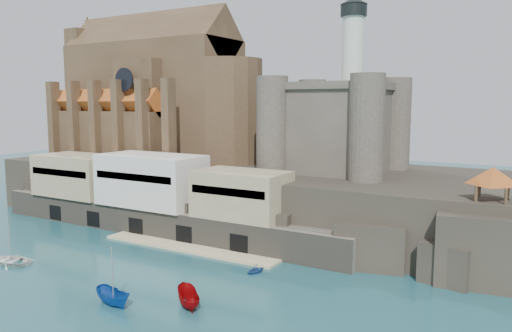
{
  "coord_description": "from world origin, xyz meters",
  "views": [
    {
      "loc": [
        47.41,
        -39.24,
        21.77
      ],
      "look_at": [
        5.52,
        32.0,
        11.18
      ],
      "focal_mm": 35.0,
      "sensor_mm": 36.0,
      "label": 1
    }
  ],
  "objects_px": {
    "castle_keep": "(336,123)",
    "boat_2": "(113,304)",
    "church": "(159,100)",
    "pavilion": "(493,178)"
  },
  "relations": [
    {
      "from": "boat_2",
      "to": "castle_keep",
      "type": "bearing_deg",
      "value": 2.5
    },
    {
      "from": "castle_keep",
      "to": "pavilion",
      "type": "distance_m",
      "value": 30.5
    },
    {
      "from": "church",
      "to": "boat_2",
      "type": "relative_size",
      "value": 8.44
    },
    {
      "from": "castle_keep",
      "to": "boat_2",
      "type": "relative_size",
      "value": 5.26
    },
    {
      "from": "castle_keep",
      "to": "pavilion",
      "type": "bearing_deg",
      "value": -30.18
    },
    {
      "from": "church",
      "to": "castle_keep",
      "type": "relative_size",
      "value": 1.6
    },
    {
      "from": "pavilion",
      "to": "boat_2",
      "type": "distance_m",
      "value": 46.26
    },
    {
      "from": "castle_keep",
      "to": "boat_2",
      "type": "distance_m",
      "value": 48.0
    },
    {
      "from": "church",
      "to": "castle_keep",
      "type": "distance_m",
      "value": 40.39
    },
    {
      "from": "church",
      "to": "pavilion",
      "type": "height_order",
      "value": "church"
    }
  ]
}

